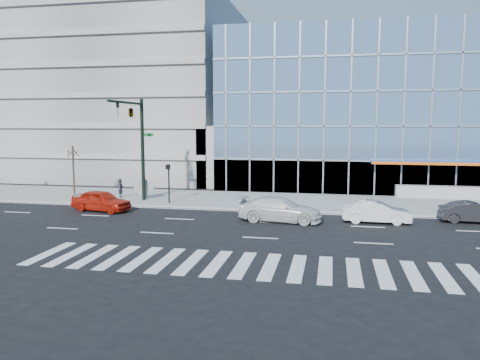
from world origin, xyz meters
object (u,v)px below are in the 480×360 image
object	(u,v)px
street_tree_near	(73,152)
red_sedan	(101,201)
dark_sedan	(473,212)
traffic_signal	(134,124)
tilted_panel	(144,188)
ped_signal_post	(169,177)
white_suv	(280,209)
white_sedan	(376,212)
pedestrian	(121,188)

from	to	relation	value
street_tree_near	red_sedan	bearing A→B (deg)	-46.29
dark_sedan	street_tree_near	bearing A→B (deg)	81.82
traffic_signal	tilted_panel	distance (m)	5.41
ped_signal_post	tilted_panel	size ratio (longest dim) A/B	2.31
ped_signal_post	dark_sedan	xyz separation A→B (m)	(21.07, -2.40, -1.48)
traffic_signal	dark_sedan	xyz separation A→B (m)	(23.57, -2.03, -5.51)
ped_signal_post	street_tree_near	world-z (taller)	street_tree_near
ped_signal_post	tilted_panel	world-z (taller)	ped_signal_post
white_suv	white_sedan	distance (m)	6.04
red_sedan	pedestrian	bearing A→B (deg)	21.51
red_sedan	pedestrian	distance (m)	5.30
traffic_signal	ped_signal_post	distance (m)	4.75
traffic_signal	street_tree_near	distance (m)	7.96
street_tree_near	tilted_panel	size ratio (longest dim) A/B	3.25
street_tree_near	white_sedan	world-z (taller)	street_tree_near
red_sedan	tilted_panel	bearing A→B (deg)	-4.08
dark_sedan	pedestrian	world-z (taller)	pedestrian
white_suv	dark_sedan	size ratio (longest dim) A/B	1.33
pedestrian	red_sedan	bearing A→B (deg)	-177.08
white_suv	tilted_panel	size ratio (longest dim) A/B	4.11
street_tree_near	red_sedan	size ratio (longest dim) A/B	0.96
traffic_signal	white_suv	distance (m)	13.37
ped_signal_post	white_suv	distance (m)	10.16
white_suv	red_sedan	distance (m)	13.01
tilted_panel	red_sedan	bearing A→B (deg)	-105.66
traffic_signal	dark_sedan	distance (m)	24.29
tilted_panel	traffic_signal	bearing A→B (deg)	-86.65
dark_sedan	tilted_panel	size ratio (longest dim) A/B	3.08
white_suv	ped_signal_post	bearing A→B (deg)	68.33
street_tree_near	white_sedan	xyz separation A→B (m)	(24.57, -6.20, -3.09)
traffic_signal	dark_sedan	size ratio (longest dim) A/B	2.00
ped_signal_post	tilted_panel	bearing A→B (deg)	151.36
street_tree_near	pedestrian	bearing A→B (deg)	-8.07
red_sedan	white_sedan	bearing A→B (deg)	-80.10
traffic_signal	red_sedan	size ratio (longest dim) A/B	1.82
traffic_signal	white_suv	bearing A→B (deg)	-19.04
ped_signal_post	street_tree_near	bearing A→B (deg)	164.94
white_sedan	dark_sedan	bearing A→B (deg)	-78.11
white_sedan	dark_sedan	world-z (taller)	white_sedan
tilted_panel	ped_signal_post	bearing A→B (deg)	-29.30
traffic_signal	street_tree_near	size ratio (longest dim) A/B	1.89
ped_signal_post	white_sedan	xyz separation A→B (m)	(15.07, -3.64, -1.45)
white_suv	dark_sedan	distance (m)	12.16
ped_signal_post	tilted_panel	xyz separation A→B (m)	(-2.62, 1.43, -1.08)
street_tree_near	tilted_panel	world-z (taller)	street_tree_near
pedestrian	tilted_panel	xyz separation A→B (m)	(2.24, -0.47, 0.15)
red_sedan	tilted_panel	distance (m)	4.92
pedestrian	white_sedan	bearing A→B (deg)	-113.21
white_sedan	white_suv	bearing A→B (deg)	97.09
white_suv	dark_sedan	bearing A→B (deg)	-76.66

